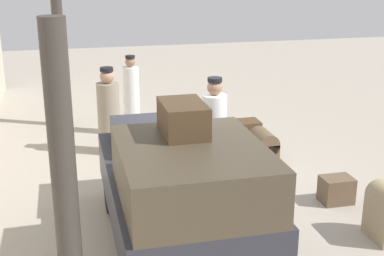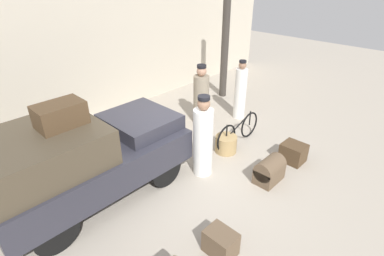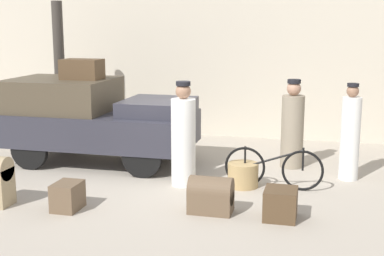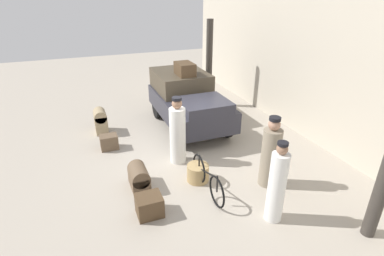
{
  "view_description": "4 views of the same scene",
  "coord_description": "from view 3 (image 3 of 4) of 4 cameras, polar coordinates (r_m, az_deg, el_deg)",
  "views": [
    {
      "loc": [
        -8.3,
        2.26,
        3.77
      ],
      "look_at": [
        0.2,
        0.2,
        0.95
      ],
      "focal_mm": 50.0,
      "sensor_mm": 36.0,
      "label": 1
    },
    {
      "loc": [
        -3.94,
        -3.79,
        4.07
      ],
      "look_at": [
        0.2,
        0.2,
        0.95
      ],
      "focal_mm": 28.0,
      "sensor_mm": 36.0,
      "label": 2
    },
    {
      "loc": [
        2.49,
        -8.91,
        2.83
      ],
      "look_at": [
        0.2,
        0.2,
        0.95
      ],
      "focal_mm": 50.0,
      "sensor_mm": 36.0,
      "label": 3
    },
    {
      "loc": [
        6.81,
        -2.38,
        4.27
      ],
      "look_at": [
        0.2,
        0.2,
        0.95
      ],
      "focal_mm": 28.0,
      "sensor_mm": 36.0,
      "label": 4
    }
  ],
  "objects": [
    {
      "name": "ground_plane",
      "position": [
        9.67,
        -1.45,
        -5.7
      ],
      "size": [
        30.0,
        30.0,
        0.0
      ],
      "primitive_type": "plane",
      "color": "#A89E8E"
    },
    {
      "name": "station_building_facade",
      "position": [
        13.23,
        3.29,
        8.79
      ],
      "size": [
        16.0,
        0.15,
        4.5
      ],
      "color": "beige",
      "rests_on": "ground"
    },
    {
      "name": "canopy_pillar_left",
      "position": [
        12.79,
        -13.91,
        5.66
      ],
      "size": [
        0.25,
        0.25,
        3.28
      ],
      "color": "#38332D",
      "rests_on": "ground"
    },
    {
      "name": "truck",
      "position": [
        10.96,
        -10.47,
        1.18
      ],
      "size": [
        3.71,
        1.82,
        1.69
      ],
      "color": "black",
      "rests_on": "ground"
    },
    {
      "name": "bicycle",
      "position": [
        9.27,
        8.68,
        -4.25
      ],
      "size": [
        1.69,
        0.04,
        0.75
      ],
      "color": "black",
      "rests_on": "ground"
    },
    {
      "name": "wicker_basket",
      "position": [
        9.35,
        5.46,
        -5.0
      ],
      "size": [
        0.53,
        0.53,
        0.42
      ],
      "color": "tan",
      "rests_on": "ground"
    },
    {
      "name": "conductor_in_dark_uniform",
      "position": [
        9.25,
        -0.93,
        -1.14
      ],
      "size": [
        0.42,
        0.42,
        1.83
      ],
      "color": "white",
      "rests_on": "ground"
    },
    {
      "name": "porter_carrying_trunk",
      "position": [
        10.6,
        10.66,
        0.0
      ],
      "size": [
        0.44,
        0.44,
        1.73
      ],
      "color": "gray",
      "rests_on": "ground"
    },
    {
      "name": "porter_standing_middle",
      "position": [
        10.01,
        16.51,
        -0.79
      ],
      "size": [
        0.35,
        0.35,
        1.76
      ],
      "color": "white",
      "rests_on": "ground"
    },
    {
      "name": "trunk_large_brown",
      "position": [
        7.95,
        9.42,
        -7.99
      ],
      "size": [
        0.47,
        0.53,
        0.44
      ],
      "color": "#4C3823",
      "rests_on": "ground"
    },
    {
      "name": "trunk_umber_medium",
      "position": [
        8.08,
        2.02,
        -7.17
      ],
      "size": [
        0.65,
        0.42,
        0.56
      ],
      "color": "brown",
      "rests_on": "ground"
    },
    {
      "name": "suitcase_tan_flat",
      "position": [
        8.42,
        -13.13,
        -7.1
      ],
      "size": [
        0.38,
        0.5,
        0.42
      ],
      "color": "brown",
      "rests_on": "ground"
    },
    {
      "name": "trunk_on_truck_roof",
      "position": [
        10.93,
        -11.65,
        6.16
      ],
      "size": [
        0.78,
        0.52,
        0.4
      ],
      "color": "#4C3823",
      "rests_on": "truck"
    }
  ]
}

